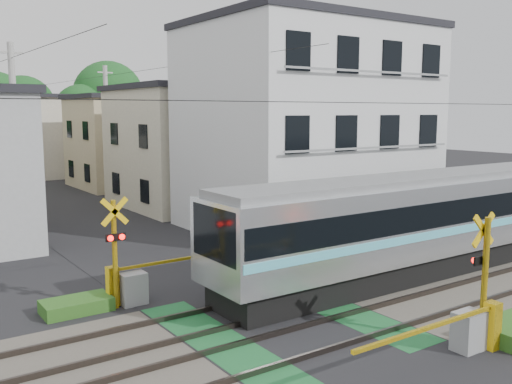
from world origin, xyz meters
TOP-DOWN VIEW (x-y plane):
  - ground at (0.00, 0.00)m, footprint 120.00×120.00m
  - track_bed at (0.00, 0.00)m, footprint 120.00×120.00m
  - crossing_signal_near at (2.59, -3.65)m, footprint 4.74×0.65m
  - crossing_signal_far at (-2.59, 3.65)m, footprint 4.74×0.65m
  - apartment_block at (8.50, 9.49)m, footprint 10.20×8.36m
  - houses_row at (0.25, 25.92)m, footprint 22.07×31.35m
  - catenary at (6.00, 0.03)m, footprint 60.00×5.04m
  - utility_poles at (-1.05, 23.01)m, footprint 7.90×42.00m
  - pedestrian at (-0.47, 25.18)m, footprint 0.66×0.54m
  - weed_patches at (1.76, -0.09)m, footprint 10.25×8.80m

SIDE VIEW (x-z plane):
  - ground at x=0.00m, z-range 0.00..0.00m
  - track_bed at x=0.00m, z-range -0.03..0.11m
  - weed_patches at x=1.76m, z-range -0.02..0.38m
  - crossing_signal_near at x=2.59m, z-range -0.83..2.25m
  - crossing_signal_far at x=-2.59m, z-range -0.83..2.25m
  - pedestrian at x=-0.47m, z-range 0.00..1.56m
  - houses_row at x=0.25m, z-range -0.16..6.64m
  - catenary at x=6.00m, z-range 0.20..7.20m
  - utility_poles at x=-1.05m, z-range 0.08..8.08m
  - apartment_block at x=8.50m, z-range 0.01..9.31m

